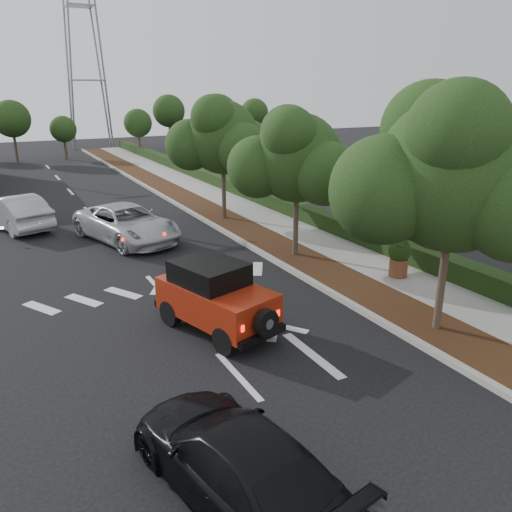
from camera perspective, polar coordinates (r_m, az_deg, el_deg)
ground at (r=11.50m, az=-2.07°, el=-13.54°), size 120.00×120.00×0.00m
curb at (r=23.38m, az=-4.84°, el=3.50°), size 0.20×70.00×0.15m
planting_strip at (r=23.77m, az=-2.63°, el=3.77°), size 1.80×70.00×0.12m
sidewalk at (r=24.62m, az=1.38°, el=4.30°), size 2.00×70.00×0.12m
hedge at (r=25.24m, az=4.17°, el=5.40°), size 0.80×70.00×0.80m
transmission_tower at (r=58.03m, az=-18.06°, el=11.59°), size 7.00×4.00×28.00m
street_tree_near at (r=14.22m, az=19.82°, el=-8.08°), size 3.80×3.80×5.92m
street_tree_mid at (r=19.17m, az=4.47°, el=-0.11°), size 3.20×3.20×5.32m
street_tree_far at (r=24.67m, az=-3.63°, el=4.15°), size 3.40×3.40×5.62m
red_jeep at (r=13.23m, az=-5.04°, el=-4.54°), size 2.47×3.77×1.85m
silver_suv_ahead at (r=21.66m, az=-14.56°, el=3.63°), size 3.98×5.94×1.52m
black_suv_oncoming at (r=8.35m, az=-2.29°, el=-22.27°), size 2.60×4.74×1.30m
silver_sedan_oncoming at (r=25.34m, az=-25.70°, el=4.56°), size 2.96×5.03×1.57m
terracotta_planter at (r=17.26m, az=16.09°, el=0.20°), size 0.76×0.76×1.33m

